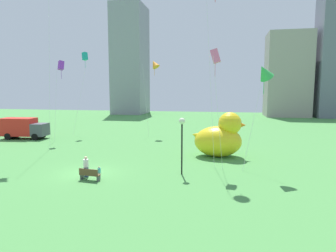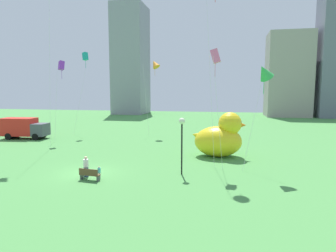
{
  "view_description": "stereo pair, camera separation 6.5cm",
  "coord_description": "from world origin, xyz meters",
  "px_view_note": "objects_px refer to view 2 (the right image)",
  "views": [
    {
      "loc": [
        10.79,
        -21.35,
        6.61
      ],
      "look_at": [
        5.97,
        3.2,
        3.57
      ],
      "focal_mm": 31.46,
      "sensor_mm": 36.0,
      "label": 1
    },
    {
      "loc": [
        10.85,
        -21.34,
        6.61
      ],
      "look_at": [
        5.97,
        3.2,
        3.57
      ],
      "focal_mm": 31.46,
      "sensor_mm": 36.0,
      "label": 2
    }
  ],
  "objects_px": {
    "person_adult": "(86,166)",
    "lamppost": "(182,130)",
    "box_truck": "(24,128)",
    "kite_purple": "(61,66)",
    "kite_pink": "(215,57)",
    "kite_orange": "(155,64)",
    "person_child": "(99,172)",
    "giant_inflatable_duck": "(220,138)",
    "kite_green": "(264,72)",
    "park_bench": "(89,174)",
    "kite_teal": "(85,57)"
  },
  "relations": [
    {
      "from": "lamppost",
      "to": "box_truck",
      "type": "bearing_deg",
      "value": 151.49
    },
    {
      "from": "person_adult",
      "to": "kite_orange",
      "type": "distance_m",
      "value": 24.03
    },
    {
      "from": "lamppost",
      "to": "kite_purple",
      "type": "bearing_deg",
      "value": 144.62
    },
    {
      "from": "person_adult",
      "to": "kite_pink",
      "type": "relative_size",
      "value": 0.16
    },
    {
      "from": "person_adult",
      "to": "kite_purple",
      "type": "bearing_deg",
      "value": 125.59
    },
    {
      "from": "box_truck",
      "to": "kite_purple",
      "type": "height_order",
      "value": "kite_purple"
    },
    {
      "from": "box_truck",
      "to": "kite_green",
      "type": "xyz_separation_m",
      "value": [
        30.04,
        -11.1,
        6.57
      ]
    },
    {
      "from": "person_child",
      "to": "kite_orange",
      "type": "bearing_deg",
      "value": 92.76
    },
    {
      "from": "kite_pink",
      "to": "kite_green",
      "type": "bearing_deg",
      "value": -9.23
    },
    {
      "from": "person_adult",
      "to": "lamppost",
      "type": "height_order",
      "value": "lamppost"
    },
    {
      "from": "park_bench",
      "to": "kite_purple",
      "type": "distance_m",
      "value": 21.05
    },
    {
      "from": "kite_orange",
      "to": "kite_purple",
      "type": "relative_size",
      "value": 1.07
    },
    {
      "from": "kite_pink",
      "to": "kite_purple",
      "type": "xyz_separation_m",
      "value": [
        -19.88,
        9.96,
        0.37
      ]
    },
    {
      "from": "box_truck",
      "to": "kite_green",
      "type": "bearing_deg",
      "value": -20.27
    },
    {
      "from": "park_bench",
      "to": "person_child",
      "type": "height_order",
      "value": "person_child"
    },
    {
      "from": "person_adult",
      "to": "kite_purple",
      "type": "relative_size",
      "value": 0.16
    },
    {
      "from": "kite_teal",
      "to": "kite_pink",
      "type": "bearing_deg",
      "value": -39.49
    },
    {
      "from": "box_truck",
      "to": "kite_pink",
      "type": "distance_m",
      "value": 29.32
    },
    {
      "from": "kite_orange",
      "to": "person_child",
      "type": "bearing_deg",
      "value": -87.24
    },
    {
      "from": "kite_purple",
      "to": "person_adult",
      "type": "bearing_deg",
      "value": -54.41
    },
    {
      "from": "kite_green",
      "to": "park_bench",
      "type": "bearing_deg",
      "value": -159.37
    },
    {
      "from": "kite_teal",
      "to": "kite_purple",
      "type": "xyz_separation_m",
      "value": [
        -0.2,
        -6.25,
        -1.81
      ]
    },
    {
      "from": "park_bench",
      "to": "kite_green",
      "type": "xyz_separation_m",
      "value": [
        12.64,
        4.76,
        7.55
      ]
    },
    {
      "from": "kite_green",
      "to": "person_adult",
      "type": "bearing_deg",
      "value": -163.32
    },
    {
      "from": "kite_orange",
      "to": "kite_purple",
      "type": "distance_m",
      "value": 12.91
    },
    {
      "from": "box_truck",
      "to": "kite_pink",
      "type": "height_order",
      "value": "kite_pink"
    },
    {
      "from": "person_adult",
      "to": "giant_inflatable_duck",
      "type": "height_order",
      "value": "giant_inflatable_duck"
    },
    {
      "from": "kite_orange",
      "to": "kite_green",
      "type": "bearing_deg",
      "value": -53.83
    },
    {
      "from": "lamppost",
      "to": "kite_orange",
      "type": "xyz_separation_m",
      "value": [
        -7.02,
        19.93,
        6.89
      ]
    },
    {
      "from": "box_truck",
      "to": "kite_teal",
      "type": "relative_size",
      "value": 0.52
    },
    {
      "from": "kite_green",
      "to": "kite_purple",
      "type": "height_order",
      "value": "kite_purple"
    },
    {
      "from": "park_bench",
      "to": "kite_green",
      "type": "bearing_deg",
      "value": 20.63
    },
    {
      "from": "box_truck",
      "to": "kite_purple",
      "type": "distance_m",
      "value": 10.44
    },
    {
      "from": "lamppost",
      "to": "kite_purple",
      "type": "xyz_separation_m",
      "value": [
        -17.5,
        12.43,
        6.19
      ]
    },
    {
      "from": "lamppost",
      "to": "kite_pink",
      "type": "height_order",
      "value": "kite_pink"
    },
    {
      "from": "person_child",
      "to": "person_adult",
      "type": "bearing_deg",
      "value": 172.38
    },
    {
      "from": "kite_pink",
      "to": "kite_green",
      "type": "relative_size",
      "value": 1.14
    },
    {
      "from": "lamppost",
      "to": "box_truck",
      "type": "xyz_separation_m",
      "value": [
        -23.84,
        12.95,
        -2.08
      ]
    },
    {
      "from": "kite_pink",
      "to": "person_adult",
      "type": "bearing_deg",
      "value": -154.06
    },
    {
      "from": "person_child",
      "to": "kite_purple",
      "type": "relative_size",
      "value": 0.09
    },
    {
      "from": "person_child",
      "to": "kite_green",
      "type": "xyz_separation_m",
      "value": [
        12.14,
        4.13,
        7.5
      ]
    },
    {
      "from": "kite_green",
      "to": "person_child",
      "type": "bearing_deg",
      "value": -161.21
    },
    {
      "from": "park_bench",
      "to": "kite_purple",
      "type": "height_order",
      "value": "kite_purple"
    },
    {
      "from": "kite_pink",
      "to": "giant_inflatable_duck",
      "type": "bearing_deg",
      "value": 84.59
    },
    {
      "from": "person_child",
      "to": "giant_inflatable_duck",
      "type": "relative_size",
      "value": 0.17
    },
    {
      "from": "person_adult",
      "to": "box_truck",
      "type": "relative_size",
      "value": 0.26
    },
    {
      "from": "box_truck",
      "to": "kite_orange",
      "type": "xyz_separation_m",
      "value": [
        16.83,
        6.98,
        8.97
      ]
    },
    {
      "from": "person_adult",
      "to": "lamppost",
      "type": "xyz_separation_m",
      "value": [
        7.09,
        2.13,
        2.64
      ]
    },
    {
      "from": "kite_green",
      "to": "lamppost",
      "type": "bearing_deg",
      "value": -163.36
    },
    {
      "from": "person_child",
      "to": "kite_teal",
      "type": "bearing_deg",
      "value": 118.44
    }
  ]
}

